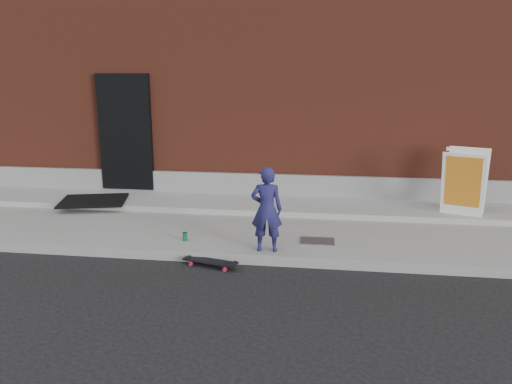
% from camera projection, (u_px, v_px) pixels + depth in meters
% --- Properties ---
extents(ground, '(80.00, 80.00, 0.00)m').
position_uv_depth(ground, '(229.00, 264.00, 6.86)').
color(ground, black).
rests_on(ground, ground).
extents(sidewalk, '(20.00, 3.00, 0.15)m').
position_uv_depth(sidewalk, '(246.00, 226.00, 8.28)').
color(sidewalk, slate).
rests_on(sidewalk, ground).
extents(apron, '(20.00, 1.20, 0.10)m').
position_uv_depth(apron, '(254.00, 204.00, 9.12)').
color(apron, gray).
rests_on(apron, sidewalk).
extents(building, '(20.00, 8.10, 5.00)m').
position_uv_depth(building, '(278.00, 73.00, 12.98)').
color(building, maroon).
rests_on(building, ground).
extents(child, '(0.45, 0.31, 1.19)m').
position_uv_depth(child, '(267.00, 210.00, 6.81)').
color(child, '#1D1B4B').
rests_on(child, sidewalk).
extents(skateboard, '(0.77, 0.37, 0.08)m').
position_uv_depth(skateboard, '(210.00, 262.00, 6.76)').
color(skateboard, red).
rests_on(skateboard, ground).
extents(pizza_sign, '(0.89, 0.96, 1.10)m').
position_uv_depth(pizza_sign, '(464.00, 182.00, 8.23)').
color(pizza_sign, white).
rests_on(pizza_sign, apron).
extents(soda_can, '(0.07, 0.07, 0.13)m').
position_uv_depth(soda_can, '(185.00, 237.00, 7.33)').
color(soda_can, '#1B8747').
rests_on(soda_can, sidewalk).
extents(doormat, '(1.34, 1.18, 0.03)m').
position_uv_depth(doormat, '(94.00, 201.00, 9.10)').
color(doormat, black).
rests_on(doormat, apron).
extents(utility_plate, '(0.50, 0.32, 0.01)m').
position_uv_depth(utility_plate, '(317.00, 241.00, 7.31)').
color(utility_plate, '#505055').
rests_on(utility_plate, sidewalk).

